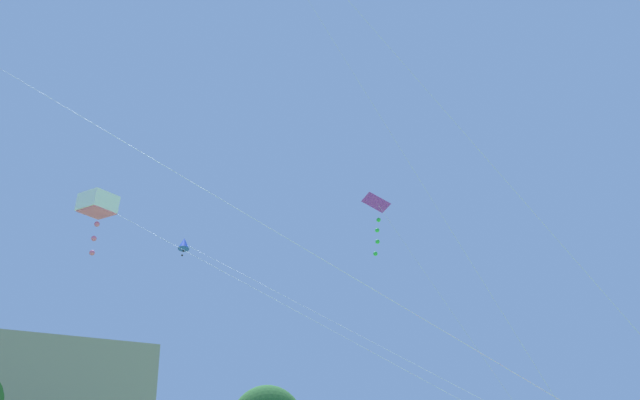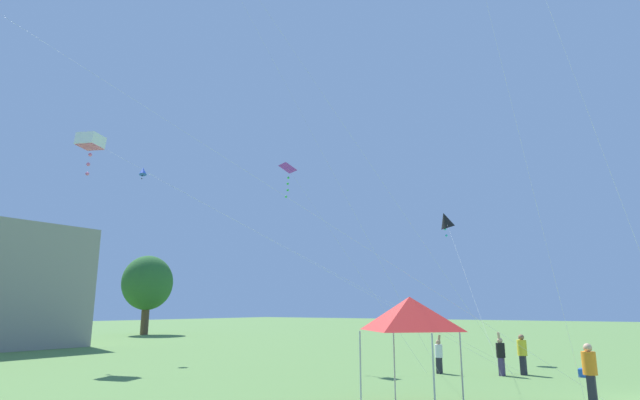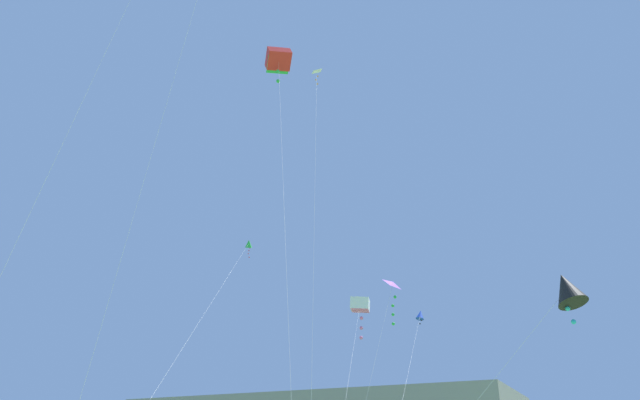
# 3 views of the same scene
# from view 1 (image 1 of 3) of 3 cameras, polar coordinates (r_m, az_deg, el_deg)

# --- Properties ---
(kite_white_box_0) EXTENTS (8.55, 23.97, 13.82)m
(kite_white_box_0) POSITION_cam_1_polar(r_m,az_deg,el_deg) (31.51, -17.37, -0.37)
(kite_white_box_0) COLOR silver
(kite_white_box_0) RESTS_ON ground
(kite_purple_delta_3) EXTENTS (0.82, 8.79, 11.63)m
(kite_purple_delta_3) POSITION_cam_1_polar(r_m,az_deg,el_deg) (23.86, 4.71, -0.52)
(kite_purple_delta_3) COLOR silver
(kite_purple_delta_3) RESTS_ON ground
(kite_blue_diamond_7) EXTENTS (5.11, 23.55, 12.65)m
(kite_blue_diamond_7) POSITION_cam_1_polar(r_m,az_deg,el_deg) (32.33, -10.70, -3.52)
(kite_blue_diamond_7) COLOR silver
(kite_blue_diamond_7) RESTS_ON ground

